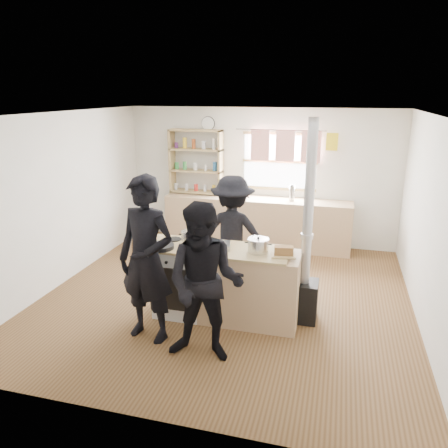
{
  "coord_description": "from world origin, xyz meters",
  "views": [
    {
      "loc": [
        1.41,
        -5.4,
        2.78
      ],
      "look_at": [
        -0.0,
        -0.1,
        1.1
      ],
      "focal_mm": 35.0,
      "sensor_mm": 36.0,
      "label": 1
    }
  ],
  "objects_px": {
    "stockpot_counter": "(258,245)",
    "person_near_right": "(205,284)",
    "person_far": "(232,234)",
    "cooking_island": "(226,283)",
    "flue_heater": "(305,272)",
    "thermos": "(292,193)",
    "roast_tray": "(215,245)",
    "skillet_greens": "(161,246)",
    "bread_board": "(284,252)",
    "person_near_left": "(146,260)",
    "stockpot_stove": "(189,237)"
  },
  "relations": [
    {
      "from": "stockpot_counter",
      "to": "person_near_left",
      "type": "bearing_deg",
      "value": -150.52
    },
    {
      "from": "thermos",
      "to": "stockpot_stove",
      "type": "bearing_deg",
      "value": -110.3
    },
    {
      "from": "cooking_island",
      "to": "skillet_greens",
      "type": "height_order",
      "value": "skillet_greens"
    },
    {
      "from": "person_far",
      "to": "skillet_greens",
      "type": "bearing_deg",
      "value": 53.88
    },
    {
      "from": "stockpot_stove",
      "to": "bread_board",
      "type": "height_order",
      "value": "stockpot_stove"
    },
    {
      "from": "bread_board",
      "to": "person_far",
      "type": "relative_size",
      "value": 0.18
    },
    {
      "from": "skillet_greens",
      "to": "flue_heater",
      "type": "xyz_separation_m",
      "value": [
        1.72,
        0.4,
        -0.31
      ]
    },
    {
      "from": "roast_tray",
      "to": "stockpot_counter",
      "type": "xyz_separation_m",
      "value": [
        0.54,
        -0.0,
        0.05
      ]
    },
    {
      "from": "cooking_island",
      "to": "person_near_left",
      "type": "distance_m",
      "value": 1.12
    },
    {
      "from": "person_near_right",
      "to": "person_far",
      "type": "relative_size",
      "value": 1.04
    },
    {
      "from": "person_near_left",
      "to": "person_near_right",
      "type": "height_order",
      "value": "person_near_left"
    },
    {
      "from": "thermos",
      "to": "stockpot_counter",
      "type": "height_order",
      "value": "thermos"
    },
    {
      "from": "skillet_greens",
      "to": "roast_tray",
      "type": "relative_size",
      "value": 1.03
    },
    {
      "from": "skillet_greens",
      "to": "thermos",
      "type": "bearing_deg",
      "value": 67.12
    },
    {
      "from": "thermos",
      "to": "person_near_right",
      "type": "height_order",
      "value": "person_near_right"
    },
    {
      "from": "stockpot_stove",
      "to": "person_near_right",
      "type": "relative_size",
      "value": 0.12
    },
    {
      "from": "stockpot_stove",
      "to": "flue_heater",
      "type": "distance_m",
      "value": 1.5
    },
    {
      "from": "thermos",
      "to": "cooking_island",
      "type": "relative_size",
      "value": 0.14
    },
    {
      "from": "stockpot_stove",
      "to": "person_far",
      "type": "distance_m",
      "value": 0.87
    },
    {
      "from": "person_near_right",
      "to": "person_near_left",
      "type": "bearing_deg",
      "value": 160.92
    },
    {
      "from": "thermos",
      "to": "cooking_island",
      "type": "height_order",
      "value": "thermos"
    },
    {
      "from": "stockpot_counter",
      "to": "skillet_greens",
      "type": "bearing_deg",
      "value": -171.33
    },
    {
      "from": "skillet_greens",
      "to": "person_near_left",
      "type": "distance_m",
      "value": 0.47
    },
    {
      "from": "cooking_island",
      "to": "person_near_right",
      "type": "height_order",
      "value": "person_near_right"
    },
    {
      "from": "stockpot_stove",
      "to": "person_near_left",
      "type": "distance_m",
      "value": 0.81
    },
    {
      "from": "bread_board",
      "to": "skillet_greens",
      "type": "bearing_deg",
      "value": -175.11
    },
    {
      "from": "cooking_island",
      "to": "flue_heater",
      "type": "xyz_separation_m",
      "value": [
        0.95,
        0.2,
        0.18
      ]
    },
    {
      "from": "cooking_island",
      "to": "roast_tray",
      "type": "relative_size",
      "value": 4.71
    },
    {
      "from": "person_near_left",
      "to": "skillet_greens",
      "type": "bearing_deg",
      "value": 103.92
    },
    {
      "from": "thermos",
      "to": "person_near_left",
      "type": "bearing_deg",
      "value": -109.65
    },
    {
      "from": "person_near_left",
      "to": "person_near_right",
      "type": "bearing_deg",
      "value": -6.42
    },
    {
      "from": "roast_tray",
      "to": "person_near_right",
      "type": "height_order",
      "value": "person_near_right"
    },
    {
      "from": "cooking_island",
      "to": "stockpot_stove",
      "type": "xyz_separation_m",
      "value": [
        -0.51,
        0.1,
        0.54
      ]
    },
    {
      "from": "cooking_island",
      "to": "skillet_greens",
      "type": "relative_size",
      "value": 4.57
    },
    {
      "from": "thermos",
      "to": "bread_board",
      "type": "relative_size",
      "value": 0.88
    },
    {
      "from": "stockpot_counter",
      "to": "person_near_right",
      "type": "xyz_separation_m",
      "value": [
        -0.39,
        -0.89,
        -0.15
      ]
    },
    {
      "from": "stockpot_counter",
      "to": "thermos",
      "type": "bearing_deg",
      "value": 88.35
    },
    {
      "from": "roast_tray",
      "to": "flue_heater",
      "type": "height_order",
      "value": "flue_heater"
    },
    {
      "from": "cooking_island",
      "to": "person_near_right",
      "type": "distance_m",
      "value": 0.99
    },
    {
      "from": "stockpot_counter",
      "to": "bread_board",
      "type": "bearing_deg",
      "value": -9.39
    },
    {
      "from": "stockpot_counter",
      "to": "person_far",
      "type": "height_order",
      "value": "person_far"
    },
    {
      "from": "cooking_island",
      "to": "thermos",
      "type": "bearing_deg",
      "value": 80.19
    },
    {
      "from": "person_near_right",
      "to": "bread_board",
      "type": "bearing_deg",
      "value": 48.15
    },
    {
      "from": "roast_tray",
      "to": "bread_board",
      "type": "distance_m",
      "value": 0.85
    },
    {
      "from": "stockpot_counter",
      "to": "person_far",
      "type": "relative_size",
      "value": 0.15
    },
    {
      "from": "person_near_left",
      "to": "person_far",
      "type": "height_order",
      "value": "person_near_left"
    },
    {
      "from": "cooking_island",
      "to": "bread_board",
      "type": "xyz_separation_m",
      "value": [
        0.71,
        -0.07,
        0.51
      ]
    },
    {
      "from": "cooking_island",
      "to": "person_far",
      "type": "height_order",
      "value": "person_far"
    },
    {
      "from": "cooking_island",
      "to": "flue_heater",
      "type": "bearing_deg",
      "value": 11.62
    },
    {
      "from": "stockpot_stove",
      "to": "flue_heater",
      "type": "xyz_separation_m",
      "value": [
        1.46,
        0.09,
        -0.36
      ]
    }
  ]
}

